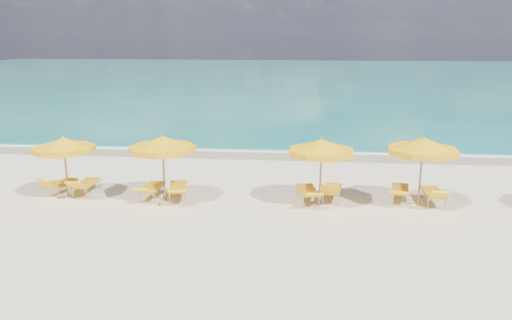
{
  "coord_description": "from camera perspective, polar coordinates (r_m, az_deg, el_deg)",
  "views": [
    {
      "loc": [
        1.67,
        -16.17,
        5.77
      ],
      "look_at": [
        0.0,
        1.5,
        1.2
      ],
      "focal_mm": 35.0,
      "sensor_mm": 36.0,
      "label": 1
    }
  ],
  "objects": [
    {
      "name": "lounger_4_left",
      "position": [
        17.58,
        5.94,
        -4.03
      ],
      "size": [
        0.94,
        2.0,
        0.69
      ],
      "rotation": [
        0.0,
        0.0,
        0.18
      ],
      "color": "#A5A8AD",
      "rests_on": "ground"
    },
    {
      "name": "lounger_3_left",
      "position": [
        18.28,
        -11.79,
        -3.56
      ],
      "size": [
        0.68,
        1.86,
        0.71
      ],
      "rotation": [
        0.0,
        0.0,
        -0.05
      ],
      "color": "#A5A8AD",
      "rests_on": "ground"
    },
    {
      "name": "lounger_2_left",
      "position": [
        19.78,
        -21.39,
        -2.92
      ],
      "size": [
        0.86,
        1.7,
        0.79
      ],
      "rotation": [
        0.0,
        0.0,
        -0.2
      ],
      "color": "#A5A8AD",
      "rests_on": "ground"
    },
    {
      "name": "whitecap_far",
      "position": [
        41.07,
        14.29,
        5.93
      ],
      "size": [
        18.0,
        0.3,
        0.05
      ],
      "primitive_type": "cube",
      "color": "white",
      "rests_on": "ground"
    },
    {
      "name": "lounger_5_left",
      "position": [
        18.34,
        16.08,
        -3.76
      ],
      "size": [
        0.97,
        1.95,
        0.68
      ],
      "rotation": [
        0.0,
        0.0,
        -0.21
      ],
      "color": "#A5A8AD",
      "rests_on": "ground"
    },
    {
      "name": "wet_sand_band",
      "position": [
        24.32,
        1.31,
        0.72
      ],
      "size": [
        120.0,
        2.6,
        0.01
      ],
      "primitive_type": "cube",
      "color": "tan",
      "rests_on": "ground"
    },
    {
      "name": "lounger_2_right",
      "position": [
        19.4,
        -18.86,
        -2.99
      ],
      "size": [
        0.63,
        1.78,
        0.78
      ],
      "rotation": [
        0.0,
        0.0,
        -0.02
      ],
      "color": "#A5A8AD",
      "rests_on": "ground"
    },
    {
      "name": "umbrella_2",
      "position": [
        18.84,
        -21.13,
        1.6
      ],
      "size": [
        2.69,
        2.69,
        2.23
      ],
      "rotation": [
        0.0,
        0.0,
        -0.26
      ],
      "color": "#A57D52",
      "rests_on": "ground"
    },
    {
      "name": "lounger_5_right",
      "position": [
        18.35,
        19.55,
        -4.02
      ],
      "size": [
        0.66,
        1.83,
        0.8
      ],
      "rotation": [
        0.0,
        0.0,
        -0.03
      ],
      "color": "#A5A8AD",
      "rests_on": "ground"
    },
    {
      "name": "ocean",
      "position": [
        64.45,
        3.95,
        9.28
      ],
      "size": [
        120.0,
        80.0,
        0.3
      ],
      "primitive_type": "cube",
      "color": "#12695F",
      "rests_on": "ground"
    },
    {
      "name": "lounger_3_right",
      "position": [
        18.01,
        -8.85,
        -3.65
      ],
      "size": [
        1.01,
        2.06,
        0.71
      ],
      "rotation": [
        0.0,
        0.0,
        0.2
      ],
      "color": "#A5A8AD",
      "rests_on": "ground"
    },
    {
      "name": "lounger_4_right",
      "position": [
        17.88,
        8.68,
        -3.81
      ],
      "size": [
        0.83,
        1.78,
        0.86
      ],
      "rotation": [
        0.0,
        0.0,
        -0.15
      ],
      "color": "#A5A8AD",
      "rests_on": "ground"
    },
    {
      "name": "ground_plane",
      "position": [
        17.25,
        -0.47,
        -5.1
      ],
      "size": [
        120.0,
        120.0,
        0.0
      ],
      "primitive_type": "plane",
      "color": "beige"
    },
    {
      "name": "umbrella_4",
      "position": [
        16.96,
        7.48,
        1.43
      ],
      "size": [
        2.95,
        2.95,
        2.33
      ],
      "rotation": [
        0.0,
        0.0,
        0.35
      ],
      "color": "#A57D52",
      "rests_on": "ground"
    },
    {
      "name": "foam_line",
      "position": [
        25.1,
        1.44,
        1.15
      ],
      "size": [
        120.0,
        1.2,
        0.03
      ],
      "primitive_type": "cube",
      "color": "white",
      "rests_on": "ground"
    },
    {
      "name": "umbrella_5",
      "position": [
        17.55,
        18.53,
        1.5
      ],
      "size": [
        2.99,
        2.99,
        2.43
      ],
      "rotation": [
        0.0,
        0.0,
        0.3
      ],
      "color": "#A57D52",
      "rests_on": "ground"
    },
    {
      "name": "whitecap_near",
      "position": [
        34.53,
        -7.54,
        4.7
      ],
      "size": [
        14.0,
        0.36,
        0.05
      ],
      "primitive_type": "cube",
      "color": "white",
      "rests_on": "ground"
    },
    {
      "name": "umbrella_3",
      "position": [
        17.47,
        -10.64,
        1.77
      ],
      "size": [
        2.6,
        2.6,
        2.36
      ],
      "rotation": [
        0.0,
        0.0,
        0.12
      ],
      "color": "#A57D52",
      "rests_on": "ground"
    }
  ]
}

